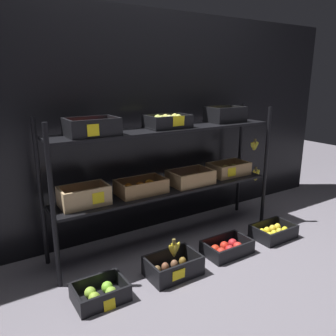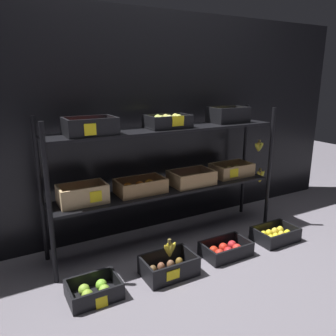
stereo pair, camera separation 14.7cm
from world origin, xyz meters
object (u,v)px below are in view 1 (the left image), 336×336
object	(u,v)px
crate_ground_kiwi	(173,268)
crate_ground_apple_red	(227,248)
crate_ground_apple_green	(101,293)
crate_ground_lemon	(273,232)
banana_bunch_loose	(174,249)
display_rack	(169,160)

from	to	relation	value
crate_ground_kiwi	crate_ground_apple_red	size ratio (longest dim) A/B	1.00
crate_ground_apple_green	crate_ground_lemon	bearing A→B (deg)	-0.18
crate_ground_apple_green	crate_ground_kiwi	xyz separation A→B (m)	(0.53, -0.01, 0.01)
crate_ground_apple_green	banana_bunch_loose	world-z (taller)	banana_bunch_loose
display_rack	crate_ground_apple_red	bearing A→B (deg)	-60.82
crate_ground_kiwi	crate_ground_lemon	distance (m)	1.03
crate_ground_apple_red	display_rack	bearing A→B (deg)	119.18
crate_ground_apple_red	crate_ground_apple_green	bearing A→B (deg)	-179.72
crate_ground_apple_green	crate_ground_apple_red	bearing A→B (deg)	0.28
display_rack	crate_ground_kiwi	xyz separation A→B (m)	(-0.26, -0.46, -0.64)
crate_ground_kiwi	crate_ground_apple_red	bearing A→B (deg)	1.74
crate_ground_apple_red	crate_ground_lemon	world-z (taller)	crate_ground_lemon
crate_ground_apple_green	crate_ground_lemon	xyz separation A→B (m)	(1.56, -0.00, 0.00)
crate_ground_kiwi	display_rack	bearing A→B (deg)	60.55
display_rack	crate_ground_kiwi	size ratio (longest dim) A/B	5.47
crate_ground_lemon	banana_bunch_loose	world-z (taller)	banana_bunch_loose
crate_ground_apple_green	crate_ground_apple_red	world-z (taller)	crate_ground_apple_green
crate_ground_kiwi	crate_ground_lemon	world-z (taller)	crate_ground_kiwi
banana_bunch_loose	crate_ground_lemon	bearing A→B (deg)	0.68
crate_ground_lemon	banana_bunch_loose	bearing A→B (deg)	-179.32
display_rack	crate_ground_lemon	xyz separation A→B (m)	(0.77, -0.46, -0.65)
display_rack	crate_ground_kiwi	world-z (taller)	display_rack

